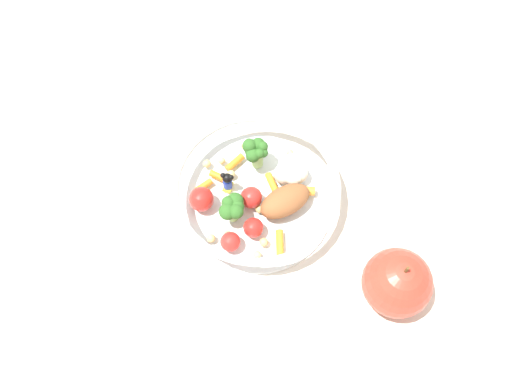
% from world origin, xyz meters
% --- Properties ---
extents(ground_plane, '(2.40, 2.40, 0.00)m').
position_xyz_m(ground_plane, '(0.00, 0.00, 0.00)').
color(ground_plane, silver).
extents(food_container, '(0.22, 0.22, 0.06)m').
position_xyz_m(food_container, '(0.02, -0.01, 0.03)').
color(food_container, white).
rests_on(food_container, ground_plane).
extents(loose_apple, '(0.08, 0.08, 0.10)m').
position_xyz_m(loose_apple, '(0.19, 0.10, 0.04)').
color(loose_apple, '#BC3828').
rests_on(loose_apple, ground_plane).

